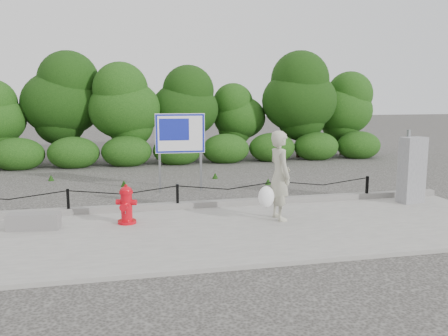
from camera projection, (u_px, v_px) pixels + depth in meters
name	position (u px, v px, depth m)	size (l,w,h in m)	color
ground	(178.00, 212.00, 11.39)	(90.00, 90.00, 0.00)	#2D2B28
sidewalk	(191.00, 234.00, 9.46)	(14.00, 4.00, 0.08)	gray
curb	(177.00, 205.00, 11.42)	(14.00, 0.22, 0.14)	slate
chain_barrier	(177.00, 193.00, 11.32)	(10.06, 0.06, 0.60)	black
treeline	(165.00, 104.00, 19.76)	(19.99, 3.65, 4.52)	black
fire_hydrant	(126.00, 205.00, 10.05)	(0.50, 0.50, 0.84)	red
pedestrian	(279.00, 177.00, 10.29)	(0.79, 0.75, 1.96)	#A6A48E
concrete_block	(34.00, 221.00, 9.66)	(1.03, 0.36, 0.33)	slate
utility_cabinet	(412.00, 170.00, 11.93)	(0.69, 0.51, 1.83)	#959597
advertising_sign	(180.00, 137.00, 13.51)	(1.41, 0.19, 2.26)	slate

